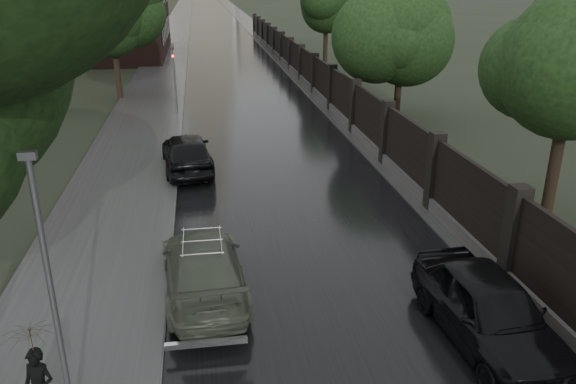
{
  "coord_description": "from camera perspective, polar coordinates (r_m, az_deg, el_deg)",
  "views": [
    {
      "loc": [
        -2.91,
        -6.6,
        7.45
      ],
      "look_at": [
        -0.55,
        8.55,
        1.5
      ],
      "focal_mm": 35.0,
      "sensor_mm": 36.0,
      "label": 1
    }
  ],
  "objects": [
    {
      "name": "tree_left_far",
      "position": [
        37.02,
        -17.53,
        16.87
      ],
      "size": [
        4.25,
        4.25,
        7.39
      ],
      "color": "black",
      "rests_on": "ground"
    },
    {
      "name": "tree_right_b",
      "position": [
        30.54,
        11.55,
        16.11
      ],
      "size": [
        4.08,
        4.08,
        7.01
      ],
      "color": "black",
      "rests_on": "ground"
    },
    {
      "name": "volga_sedan",
      "position": [
        14.13,
        -8.57,
        -7.62
      ],
      "size": [
        2.26,
        4.9,
        1.39
      ],
      "primitive_type": "imported",
      "rotation": [
        0.0,
        0.0,
        3.21
      ],
      "color": "#464D3E",
      "rests_on": "ground"
    },
    {
      "name": "hatchback_left",
      "position": [
        22.94,
        -10.23,
        4.0
      ],
      "size": [
        2.32,
        4.82,
        1.59
      ],
      "primitive_type": "imported",
      "rotation": [
        0.0,
        0.0,
        3.24
      ],
      "color": "black",
      "rests_on": "ground"
    },
    {
      "name": "traffic_light",
      "position": [
        32.03,
        -11.49,
        11.72
      ],
      "size": [
        0.16,
        0.32,
        4.0
      ],
      "color": "#59595E",
      "rests_on": "ground"
    },
    {
      "name": "car_right_near",
      "position": [
        12.92,
        19.75,
        -11.2
      ],
      "size": [
        2.09,
        4.75,
        1.59
      ],
      "primitive_type": "imported",
      "rotation": [
        0.0,
        0.0,
        0.05
      ],
      "color": "black",
      "rests_on": "ground"
    },
    {
      "name": "tree_right_c",
      "position": [
        47.81,
        3.91,
        18.17
      ],
      "size": [
        4.08,
        4.08,
        7.01
      ],
      "color": "black",
      "rests_on": "ground"
    },
    {
      "name": "tree_right_a",
      "position": [
        18.1,
        26.88,
        11.05
      ],
      "size": [
        4.08,
        4.08,
        7.01
      ],
      "color": "black",
      "rests_on": "ground"
    },
    {
      "name": "fence_right",
      "position": [
        39.86,
        2.15,
        11.9
      ],
      "size": [
        0.45,
        75.72,
        2.7
      ],
      "color": "#383533",
      "rests_on": "ground"
    },
    {
      "name": "pedestrian_umbrella",
      "position": [
        10.4,
        -24.57,
        -14.19
      ],
      "size": [
        1.13,
        1.15,
        2.39
      ],
      "rotation": [
        0.0,
        0.0,
        -0.33
      ],
      "color": "black",
      "rests_on": "sidewalk_left"
    },
    {
      "name": "lamp_post",
      "position": [
        9.73,
        -22.78,
        -10.05
      ],
      "size": [
        0.25,
        0.12,
        5.11
      ],
      "color": "#59595E",
      "rests_on": "ground"
    }
  ]
}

